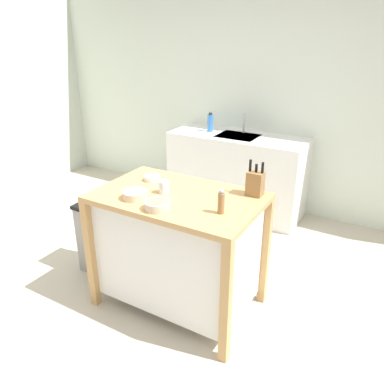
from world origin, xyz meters
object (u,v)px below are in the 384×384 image
object	(u,v)px
drinking_cup	(164,187)
pepper_grinder	(221,202)
bowl_ceramic_small	(135,195)
kitchen_island	(178,245)
sink_faucet	(244,123)
bottle_dish_soap	(210,123)
trash_bin	(101,237)
bowl_stoneware_deep	(152,178)
bowl_ceramic_wide	(158,205)
knife_block	(255,183)

from	to	relation	value
drinking_cup	pepper_grinder	xyz separation A→B (m)	(0.49, -0.09, 0.03)
pepper_grinder	drinking_cup	bearing A→B (deg)	169.80
bowl_ceramic_small	kitchen_island	bearing A→B (deg)	41.74
bowl_ceramic_small	sink_faucet	xyz separation A→B (m)	(-0.10, 2.10, 0.07)
bowl_ceramic_small	drinking_cup	size ratio (longest dim) A/B	1.86
bottle_dish_soap	trash_bin	bearing A→B (deg)	-95.21
kitchen_island	bowl_stoneware_deep	xyz separation A→B (m)	(-0.32, 0.14, 0.42)
bowl_stoneware_deep	bowl_ceramic_wide	bearing A→B (deg)	-50.54
trash_bin	bottle_dish_soap	xyz separation A→B (m)	(0.16, 1.71, 0.69)
bottle_dish_soap	knife_block	bearing A→B (deg)	-52.85
kitchen_island	trash_bin	size ratio (longest dim) A/B	1.85
kitchen_island	sink_faucet	xyz separation A→B (m)	(-0.32, 1.90, 0.50)
bowl_stoneware_deep	bottle_dish_soap	xyz separation A→B (m)	(-0.35, 1.62, 0.07)
bottle_dish_soap	bowl_ceramic_small	bearing A→B (deg)	-77.10
bowl_ceramic_wide	sink_faucet	world-z (taller)	sink_faucet
bowl_ceramic_small	drinking_cup	world-z (taller)	drinking_cup
kitchen_island	sink_faucet	size ratio (longest dim) A/B	5.29
knife_block	trash_bin	bearing A→B (deg)	-170.10
drinking_cup	bottle_dish_soap	bearing A→B (deg)	107.60
pepper_grinder	bottle_dish_soap	world-z (taller)	bottle_dish_soap
kitchen_island	bowl_ceramic_small	world-z (taller)	bowl_ceramic_small
knife_block	bottle_dish_soap	xyz separation A→B (m)	(-1.13, 1.49, 0.00)
bowl_stoneware_deep	bowl_ceramic_small	xyz separation A→B (m)	(0.10, -0.34, 0.01)
sink_faucet	bowl_stoneware_deep	bearing A→B (deg)	-90.10
kitchen_island	bottle_dish_soap	size ratio (longest dim) A/B	5.42
knife_block	pepper_grinder	xyz separation A→B (m)	(-0.08, -0.38, -0.01)
bowl_stoneware_deep	drinking_cup	size ratio (longest dim) A/B	1.35
kitchen_island	bowl_ceramic_wide	xyz separation A→B (m)	(0.01, -0.26, 0.43)
trash_bin	bottle_dish_soap	bearing A→B (deg)	84.79
trash_bin	bottle_dish_soap	world-z (taller)	bottle_dish_soap
kitchen_island	bowl_ceramic_wide	distance (m)	0.50
bowl_stoneware_deep	trash_bin	distance (m)	0.80
sink_faucet	bottle_dish_soap	bearing A→B (deg)	-157.76
bottle_dish_soap	bowl_stoneware_deep	bearing A→B (deg)	-77.87
bowl_ceramic_wide	bottle_dish_soap	distance (m)	2.13
kitchen_island	knife_block	xyz separation A→B (m)	(0.46, 0.27, 0.49)
pepper_grinder	knife_block	bearing A→B (deg)	78.55
drinking_cup	knife_block	bearing A→B (deg)	27.00
bowl_ceramic_wide	bottle_dish_soap	xyz separation A→B (m)	(-0.68, 2.01, 0.06)
drinking_cup	bottle_dish_soap	size ratio (longest dim) A/B	0.42
bowl_ceramic_wide	bottle_dish_soap	world-z (taller)	bottle_dish_soap
knife_block	bowl_stoneware_deep	xyz separation A→B (m)	(-0.78, -0.13, -0.07)
bowl_ceramic_wide	bowl_ceramic_small	xyz separation A→B (m)	(-0.23, 0.06, -0.00)
bowl_ceramic_wide	sink_faucet	bearing A→B (deg)	98.57
bowl_stoneware_deep	pepper_grinder	world-z (taller)	pepper_grinder
bowl_stoneware_deep	bottle_dish_soap	bearing A→B (deg)	102.13
pepper_grinder	trash_bin	size ratio (longest dim) A/B	0.26
bowl_ceramic_small	bowl_stoneware_deep	bearing A→B (deg)	106.53
knife_block	bowl_ceramic_wide	bearing A→B (deg)	-130.66
bowl_ceramic_wide	drinking_cup	bearing A→B (deg)	115.14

